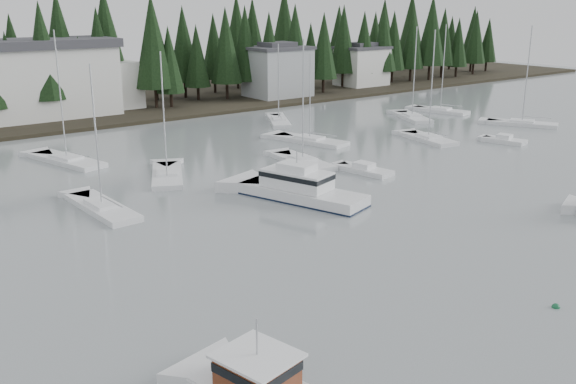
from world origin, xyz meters
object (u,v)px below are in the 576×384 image
at_px(runabout_2, 504,141).
at_px(house_east_b, 362,65).
at_px(sailboat_2, 412,118).
at_px(sailboat_7, 522,125).
at_px(cabin_cruiser_center, 300,191).
at_px(sailboat_5, 303,163).
at_px(sailboat_3, 167,177).
at_px(sailboat_11, 428,140).
at_px(house_east_a, 278,71).
at_px(harbor_inn, 40,79).
at_px(sailboat_8, 310,142).
at_px(sailboat_0, 67,162).
at_px(sailboat_9, 279,122).
at_px(runabout_1, 364,171).
at_px(sailboat_12, 440,112).
at_px(sailboat_6, 102,210).

bearing_deg(runabout_2, house_east_b, -38.25).
distance_m(sailboat_2, sailboat_7, 15.14).
xyz_separation_m(cabin_cruiser_center, runabout_2, (34.13, 3.08, -0.61)).
height_order(sailboat_5, runabout_2, sailboat_5).
bearing_deg(sailboat_3, runabout_2, -77.72).
bearing_deg(sailboat_11, house_east_a, 2.65).
height_order(harbor_inn, runabout_2, harbor_inn).
bearing_deg(sailboat_2, sailboat_8, 122.50).
bearing_deg(runabout_2, harbor_inn, 24.40).
height_order(sailboat_0, sailboat_11, sailboat_0).
bearing_deg(harbor_inn, runabout_2, -51.69).
height_order(sailboat_5, sailboat_8, sailboat_5).
xyz_separation_m(sailboat_3, sailboat_9, (26.09, 16.84, -0.00)).
relative_size(sailboat_7, sailboat_9, 1.22).
bearing_deg(sailboat_5, house_east_b, -44.10).
height_order(sailboat_3, runabout_2, sailboat_3).
bearing_deg(cabin_cruiser_center, sailboat_11, -88.91).
height_order(house_east_a, runabout_2, house_east_a).
bearing_deg(house_east_a, cabin_cruiser_center, -124.67).
bearing_deg(house_east_b, runabout_1, -133.45).
xyz_separation_m(sailboat_9, sailboat_12, (25.13, -8.12, 0.02)).
height_order(house_east_b, sailboat_6, sailboat_6).
relative_size(harbor_inn, sailboat_11, 2.13).
relative_size(sailboat_2, runabout_2, 2.51).
bearing_deg(house_east_a, sailboat_2, -82.22).
bearing_deg(sailboat_2, sailboat_12, -56.89).
height_order(sailboat_0, runabout_1, sailboat_0).
height_order(sailboat_0, sailboat_5, sailboat_0).
height_order(house_east_b, sailboat_2, sailboat_2).
xyz_separation_m(cabin_cruiser_center, sailboat_6, (-14.85, 7.58, -0.68)).
distance_m(house_east_b, cabin_cruiser_center, 75.35).
distance_m(sailboat_3, sailboat_7, 51.94).
bearing_deg(sailboat_7, house_east_a, -11.18).
xyz_separation_m(house_east_a, runabout_2, (0.48, -45.58, -4.77)).
relative_size(house_east_a, sailboat_12, 0.77).
relative_size(sailboat_0, sailboat_3, 1.13).
distance_m(sailboat_9, runabout_2, 30.58).
height_order(house_east_a, sailboat_11, sailboat_11).
relative_size(sailboat_3, sailboat_8, 1.13).
bearing_deg(sailboat_0, sailboat_7, -121.08).
bearing_deg(house_east_a, sailboat_9, -126.26).
relative_size(sailboat_5, sailboat_7, 0.96).
bearing_deg(sailboat_5, runabout_2, -99.26).
height_order(sailboat_8, runabout_1, sailboat_8).
relative_size(house_east_b, harbor_inn, 0.32).
bearing_deg(sailboat_5, cabin_cruiser_center, 145.60).
height_order(sailboat_5, sailboat_6, sailboat_5).
bearing_deg(sailboat_8, sailboat_9, -35.49).
height_order(house_east_a, sailboat_5, sailboat_5).
distance_m(sailboat_0, sailboat_12, 56.96).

